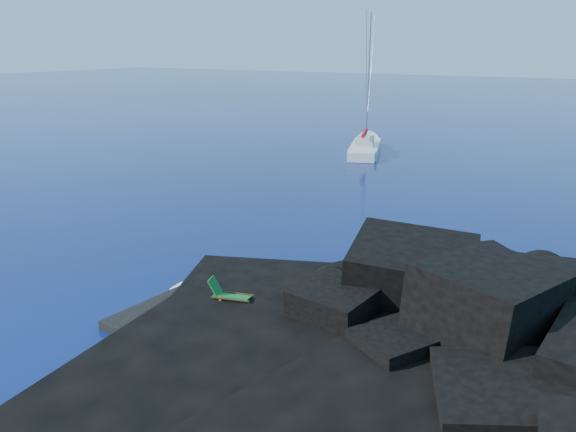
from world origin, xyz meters
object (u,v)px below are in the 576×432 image
Objects in this scene: deck_chair at (232,291)px; sunbather at (232,320)px; marker_cone at (221,301)px; sailboat at (365,153)px.

deck_chair reaches higher than sunbather.
sailboat is at bearing 104.49° from marker_cone.
sailboat is at bearing 85.72° from sunbather.
deck_chair is (9.90, -36.69, 0.96)m from sailboat.
deck_chair reaches higher than marker_cone.
sailboat is 39.64m from sunbather.
marker_cone is (-0.32, -0.41, -0.36)m from deck_chair.
deck_chair is at bearing 51.72° from marker_cone.
sunbather is (10.90, -38.11, 0.52)m from sailboat.
sailboat reaches higher than marker_cone.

